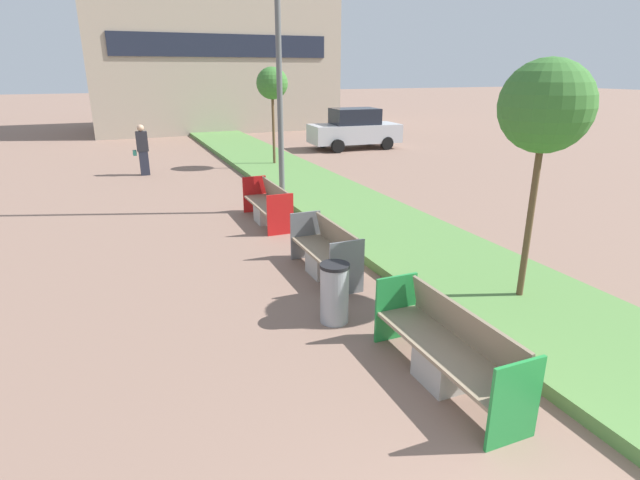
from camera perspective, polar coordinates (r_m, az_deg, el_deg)
planter_grass_strip at (r=14.34m, az=1.18°, el=4.89°), size 2.80×120.00×0.18m
building_backdrop at (r=33.61m, az=-12.37°, el=19.89°), size 14.28×7.59×8.76m
bench_green_frame at (r=6.23m, az=14.35°, el=-12.51°), size 0.65×2.29×0.94m
bench_grey_frame at (r=9.05m, az=0.70°, el=-1.78°), size 0.65×1.92×0.94m
bench_red_frame at (r=12.27m, az=-5.95°, el=3.73°), size 0.65×2.17×0.94m
litter_bin at (r=7.34m, az=1.67°, el=-6.08°), size 0.43×0.43×0.91m
street_lamp_post at (r=12.78m, az=-4.84°, el=23.57°), size 0.24×0.44×8.45m
sapling_tree_near at (r=7.89m, az=24.40°, el=13.62°), size 1.32×1.32×3.73m
sapling_tree_far at (r=19.06m, az=-5.49°, el=17.32°), size 1.15×1.15×3.67m
pedestrian_walking at (r=18.82m, az=-19.62°, el=9.70°), size 0.53×0.24×1.76m
parked_car_distant at (r=24.05m, az=3.96°, el=12.53°), size 4.31×2.04×1.86m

